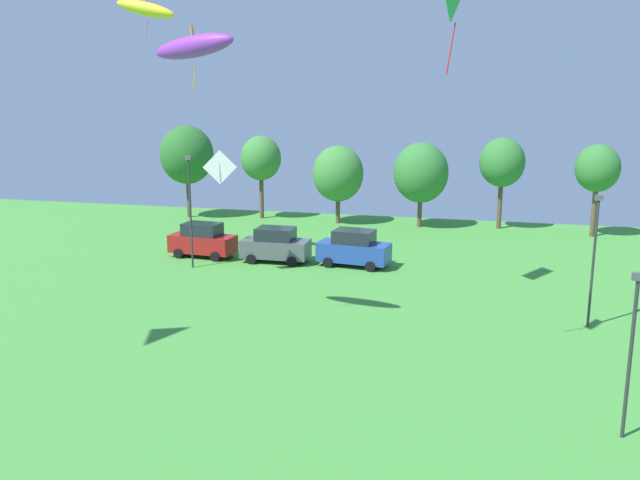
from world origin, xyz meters
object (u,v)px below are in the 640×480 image
(parked_car_third_from_left, at_px, (354,248))
(treeline_tree_4, at_px, (502,163))
(light_post_0, at_px, (190,206))
(kite_flying_7, at_px, (194,46))
(parked_car_leftmost, at_px, (203,240))
(kite_flying_3, at_px, (453,0))
(parked_car_second_from_left, at_px, (276,245))
(treeline_tree_3, at_px, (421,173))
(kite_flying_4, at_px, (220,167))
(treeline_tree_2, at_px, (338,174))
(treeline_tree_1, at_px, (261,159))
(light_post_2, at_px, (594,254))
(light_post_1, at_px, (631,345))
(kite_flying_6, at_px, (145,9))
(treeline_tree_5, at_px, (598,169))
(treeline_tree_0, at_px, (187,155))

(parked_car_third_from_left, bearing_deg, treeline_tree_4, 65.99)
(light_post_0, relative_size, treeline_tree_4, 0.96)
(kite_flying_7, bearing_deg, parked_car_leftmost, 114.15)
(kite_flying_3, xyz_separation_m, light_post_0, (-16.16, 12.44, -9.96))
(parked_car_second_from_left, distance_m, light_post_0, 5.97)
(kite_flying_3, relative_size, treeline_tree_3, 0.52)
(kite_flying_4, xyz_separation_m, treeline_tree_2, (2.76, 18.28, -2.39))
(parked_car_leftmost, height_order, light_post_0, light_post_0)
(treeline_tree_1, bearing_deg, parked_car_leftmost, -86.56)
(kite_flying_4, distance_m, light_post_2, 20.33)
(parked_car_third_from_left, bearing_deg, light_post_1, -49.55)
(kite_flying_6, bearing_deg, treeline_tree_1, 86.26)
(light_post_0, relative_size, light_post_1, 1.29)
(treeline_tree_1, relative_size, treeline_tree_3, 1.04)
(treeline_tree_2, xyz_separation_m, treeline_tree_4, (13.01, 1.05, 1.14))
(light_post_1, bearing_deg, kite_flying_7, 162.35)
(kite_flying_7, bearing_deg, parked_car_second_from_left, 94.41)
(treeline_tree_2, bearing_deg, light_post_2, -52.28)
(kite_flying_6, height_order, parked_car_leftmost, kite_flying_6)
(treeline_tree_4, bearing_deg, parked_car_second_from_left, -133.13)
(kite_flying_4, height_order, kite_flying_7, kite_flying_7)
(parked_car_third_from_left, bearing_deg, treeline_tree_5, 47.25)
(treeline_tree_1, bearing_deg, parked_car_second_from_left, -67.64)
(kite_flying_4, height_order, parked_car_leftmost, kite_flying_4)
(kite_flying_7, bearing_deg, parked_car_third_from_left, 73.66)
(light_post_2, bearing_deg, parked_car_leftmost, 160.42)
(treeline_tree_1, bearing_deg, treeline_tree_4, 1.21)
(treeline_tree_0, bearing_deg, kite_flying_6, -71.65)
(kite_flying_4, distance_m, treeline_tree_5, 28.89)
(kite_flying_7, xyz_separation_m, light_post_1, (16.62, -5.29, -9.45))
(light_post_2, bearing_deg, treeline_tree_3, 114.87)
(light_post_1, relative_size, treeline_tree_2, 0.84)
(parked_car_second_from_left, bearing_deg, light_post_1, -47.58)
(kite_flying_4, bearing_deg, parked_car_second_from_left, 67.69)
(light_post_0, bearing_deg, treeline_tree_0, 115.67)
(parked_car_second_from_left, bearing_deg, kite_flying_4, -112.96)
(parked_car_second_from_left, distance_m, light_post_1, 25.95)
(parked_car_second_from_left, height_order, light_post_1, light_post_1)
(treeline_tree_0, xyz_separation_m, treeline_tree_2, (13.23, 0.47, -1.29))
(light_post_1, bearing_deg, treeline_tree_1, 125.29)
(kite_flying_4, bearing_deg, light_post_2, -10.58)
(kite_flying_6, distance_m, treeline_tree_3, 24.66)
(treeline_tree_0, bearing_deg, kite_flying_3, -50.02)
(light_post_0, distance_m, treeline_tree_3, 20.66)
(parked_car_third_from_left, relative_size, treeline_tree_4, 0.64)
(light_post_1, relative_size, treeline_tree_0, 0.68)
(treeline_tree_4, bearing_deg, light_post_0, -136.58)
(parked_car_leftmost, height_order, parked_car_second_from_left, parked_car_leftmost)
(kite_flying_6, xyz_separation_m, light_post_1, (24.73, -16.53, -12.41))
(kite_flying_4, xyz_separation_m, parked_car_leftmost, (-3.28, 4.50, -5.40))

